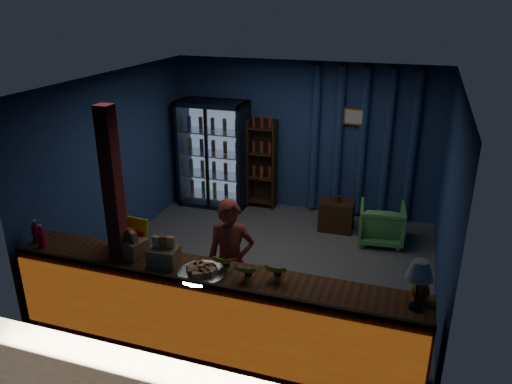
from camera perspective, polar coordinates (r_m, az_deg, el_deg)
ground at (r=7.19m, az=1.03°, el=-8.29°), size 4.60×4.60×0.00m
room_walls at (r=6.56m, az=1.12°, el=3.70°), size 4.60×4.60×4.60m
counter at (r=5.43m, az=-5.21°, el=-13.39°), size 4.40×0.57×0.99m
support_post at (r=5.49m, az=-15.59°, el=-3.81°), size 0.16×0.16×2.60m
beverage_cooler at (r=8.98m, az=-4.69°, el=4.34°), size 1.20×0.62×1.90m
bottle_shelf at (r=8.86m, az=0.77°, el=3.23°), size 0.50×0.28×1.60m
curtain_folds at (r=8.46m, az=12.04°, el=5.43°), size 1.74×0.14×2.50m
framed_picture at (r=8.32m, az=11.21°, el=8.44°), size 0.36×0.04×0.28m
shopkeeper at (r=5.75m, az=-2.90°, el=-7.97°), size 0.63×0.52×1.50m
green_chair at (r=7.93m, az=14.14°, el=-3.51°), size 0.73×0.75×0.62m
side_table at (r=8.22m, az=9.19°, el=-2.66°), size 0.55×0.40×0.59m
yellow_sign at (r=5.71m, az=-14.20°, el=-4.51°), size 0.47×0.14×0.37m
soda_bottles at (r=6.13m, az=-23.56°, el=-4.62°), size 0.23×0.17×0.28m
snack_box_left at (r=5.56m, az=-14.05°, el=-6.04°), size 0.34×0.31×0.31m
snack_box_centre at (r=5.31m, az=-10.49°, el=-7.09°), size 0.32×0.27×0.32m
pastry_tray at (r=5.13m, az=-6.20°, el=-9.05°), size 0.50×0.50×0.08m
banana_bunches at (r=5.07m, az=-0.79°, el=-8.49°), size 0.81×0.31×0.18m
table_lamp at (r=4.64m, az=18.20°, el=-8.65°), size 0.25×0.25×0.48m
pineapple at (r=4.90m, az=18.32°, el=-10.43°), size 0.17×0.17×0.29m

